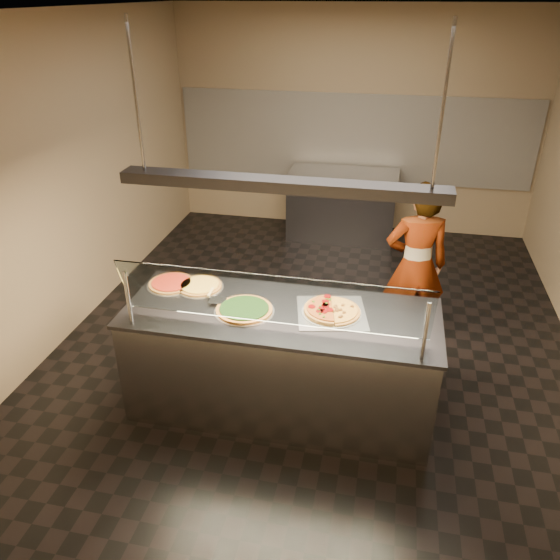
% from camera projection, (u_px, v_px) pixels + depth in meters
% --- Properties ---
extents(ground, '(5.00, 6.00, 0.02)m').
position_uv_depth(ground, '(318.00, 333.00, 5.64)').
color(ground, black).
rests_on(ground, ground).
extents(ceiling, '(5.00, 6.00, 0.02)m').
position_uv_depth(ceiling, '(331.00, 7.00, 4.22)').
color(ceiling, silver).
rests_on(ceiling, wall_back).
extents(wall_back, '(5.00, 0.02, 3.00)m').
position_uv_depth(wall_back, '(353.00, 123.00, 7.53)').
color(wall_back, '#937F5E').
rests_on(wall_back, ground).
extents(wall_front, '(5.00, 0.02, 3.00)m').
position_uv_depth(wall_front, '(228.00, 421.00, 2.34)').
color(wall_front, '#937F5E').
rests_on(wall_front, ground).
extents(wall_left, '(0.02, 6.00, 3.00)m').
position_uv_depth(wall_left, '(72.00, 176.00, 5.39)').
color(wall_left, '#937F5E').
rests_on(wall_left, ground).
extents(tile_band, '(4.90, 0.02, 1.20)m').
position_uv_depth(tile_band, '(352.00, 138.00, 7.60)').
color(tile_band, silver).
rests_on(tile_band, wall_back).
extents(serving_counter, '(2.45, 0.94, 0.93)m').
position_uv_depth(serving_counter, '(281.00, 360.00, 4.44)').
color(serving_counter, '#B7B7BC').
rests_on(serving_counter, ground).
extents(sneeze_guard, '(2.21, 0.18, 0.54)m').
position_uv_depth(sneeze_guard, '(271.00, 300.00, 3.78)').
color(sneeze_guard, '#B7B7BC').
rests_on(sneeze_guard, serving_counter).
extents(perforated_tray, '(0.62, 0.62, 0.01)m').
position_uv_depth(perforated_tray, '(332.00, 312.00, 4.20)').
color(perforated_tray, silver).
rests_on(perforated_tray, serving_counter).
extents(half_pizza_pepperoni, '(0.30, 0.46, 0.05)m').
position_uv_depth(half_pizza_pepperoni, '(319.00, 308.00, 4.20)').
color(half_pizza_pepperoni, brown).
rests_on(half_pizza_pepperoni, perforated_tray).
extents(half_pizza_sausage, '(0.30, 0.46, 0.04)m').
position_uv_depth(half_pizza_sausage, '(345.00, 311.00, 4.17)').
color(half_pizza_sausage, brown).
rests_on(half_pizza_sausage, perforated_tray).
extents(pizza_spinach, '(0.47, 0.47, 0.03)m').
position_uv_depth(pizza_spinach, '(244.00, 309.00, 4.22)').
color(pizza_spinach, silver).
rests_on(pizza_spinach, serving_counter).
extents(pizza_cheese, '(0.39, 0.39, 0.03)m').
position_uv_depth(pizza_cheese, '(200.00, 285.00, 4.56)').
color(pizza_cheese, silver).
rests_on(pizza_cheese, serving_counter).
extents(pizza_tomato, '(0.41, 0.41, 0.03)m').
position_uv_depth(pizza_tomato, '(172.00, 283.00, 4.60)').
color(pizza_tomato, silver).
rests_on(pizza_tomato, serving_counter).
extents(pizza_spatula, '(0.18, 0.23, 0.02)m').
position_uv_depth(pizza_spatula, '(213.00, 295.00, 4.39)').
color(pizza_spatula, '#B7B7BC').
rests_on(pizza_spatula, pizza_spinach).
extents(prep_table, '(1.50, 0.74, 0.93)m').
position_uv_depth(prep_table, '(342.00, 205.00, 7.63)').
color(prep_table, '#39393F').
rests_on(prep_table, ground).
extents(worker, '(0.67, 0.51, 1.65)m').
position_uv_depth(worker, '(416.00, 266.00, 5.15)').
color(worker, '#43424C').
rests_on(worker, ground).
extents(heat_lamp_housing, '(2.30, 0.18, 0.08)m').
position_uv_depth(heat_lamp_housing, '(281.00, 185.00, 3.74)').
color(heat_lamp_housing, '#39393F').
rests_on(heat_lamp_housing, ceiling).
extents(lamp_rod_left, '(0.02, 0.02, 1.01)m').
position_uv_depth(lamp_rod_left, '(136.00, 97.00, 3.66)').
color(lamp_rod_left, '#B7B7BC').
rests_on(lamp_rod_left, ceiling).
extents(lamp_rod_right, '(0.02, 0.02, 1.01)m').
position_uv_depth(lamp_rod_right, '(443.00, 109.00, 3.30)').
color(lamp_rod_right, '#B7B7BC').
rests_on(lamp_rod_right, ceiling).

